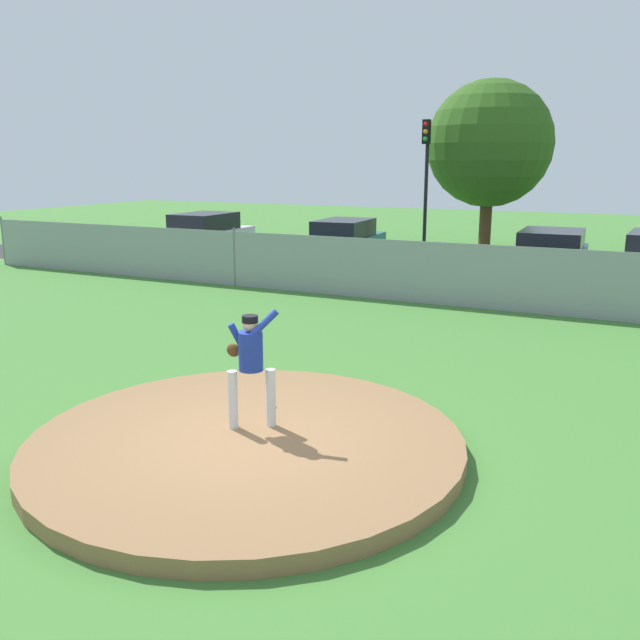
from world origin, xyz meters
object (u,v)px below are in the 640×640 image
at_px(pitcher_youth, 250,359).
at_px(parked_car_teal, 344,244).
at_px(parked_car_navy, 550,259).
at_px(parked_car_white, 205,237).
at_px(traffic_light_near, 426,165).
at_px(baseball, 273,404).

height_order(pitcher_youth, parked_car_teal, pitcher_youth).
bearing_deg(parked_car_navy, parked_car_white, 178.32).
height_order(parked_car_white, traffic_light_near, traffic_light_near).
height_order(pitcher_youth, traffic_light_near, traffic_light_near).
bearing_deg(parked_car_white, pitcher_youth, -52.69).
distance_m(parked_car_teal, parked_car_white, 5.69).
distance_m(pitcher_youth, parked_car_white, 17.90).
xyz_separation_m(baseball, parked_car_white, (-10.74, 13.47, 0.59)).
xyz_separation_m(pitcher_youth, parked_car_teal, (-5.17, 14.69, -0.35)).
bearing_deg(traffic_light_near, pitcher_youth, -79.62).
height_order(parked_car_teal, parked_car_white, parked_car_white).
bearing_deg(pitcher_youth, parked_car_teal, 109.40).
distance_m(parked_car_white, traffic_light_near, 8.97).
relative_size(parked_car_navy, parked_car_white, 0.99).
xyz_separation_m(parked_car_navy, traffic_light_near, (-5.36, 4.53, 2.74)).
distance_m(parked_car_teal, traffic_light_near, 4.94).
bearing_deg(parked_car_navy, parked_car_teal, 173.37).
xyz_separation_m(parked_car_teal, traffic_light_near, (1.80, 3.69, 2.75)).
bearing_deg(baseball, traffic_light_near, 100.50).
relative_size(parked_car_teal, parked_car_navy, 1.00).
distance_m(pitcher_youth, parked_car_teal, 15.58).
bearing_deg(parked_car_white, parked_car_teal, 4.60).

